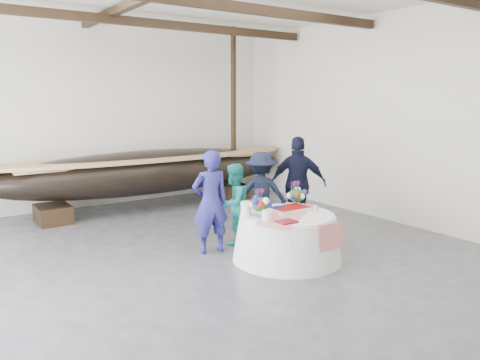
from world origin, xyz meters
TOP-DOWN VIEW (x-y plane):
  - floor at (0.00, 0.00)m, footprint 10.00×12.00m
  - wall_back at (0.00, 6.00)m, footprint 10.00×0.02m
  - wall_right at (5.00, 0.00)m, footprint 0.02×12.00m
  - pavilion_structure at (0.00, 0.83)m, footprint 9.80×11.76m
  - longboat_display at (1.10, 4.84)m, footprint 7.73×1.55m
  - banquet_table at (1.47, 0.15)m, footprint 1.82×1.82m
  - tabletop_items at (1.42, 0.32)m, footprint 1.71×1.38m
  - guest_woman_blue at (0.61, 1.20)m, footprint 0.71×0.52m
  - guest_woman_teal at (1.23, 1.40)m, footprint 0.89×0.79m
  - guest_man_left at (1.98, 1.56)m, footprint 1.23×1.08m
  - guest_man_right at (2.80, 1.41)m, footprint 1.17×1.08m

SIDE VIEW (x-z plane):
  - floor at x=0.00m, z-range -0.01..0.01m
  - banquet_table at x=1.47m, z-range 0.00..0.78m
  - guest_woman_teal at x=1.23m, z-range 0.00..1.50m
  - guest_man_left at x=1.98m, z-range 0.00..1.65m
  - guest_woman_blue at x=0.61m, z-range 0.00..1.81m
  - longboat_display at x=1.10m, z-range 0.20..1.65m
  - tabletop_items at x=1.42m, z-range 0.73..1.13m
  - guest_man_right at x=2.80m, z-range 0.00..1.93m
  - wall_back at x=0.00m, z-range 0.00..4.50m
  - wall_right at x=5.00m, z-range 0.00..4.50m
  - pavilion_structure at x=0.00m, z-range 1.75..6.25m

